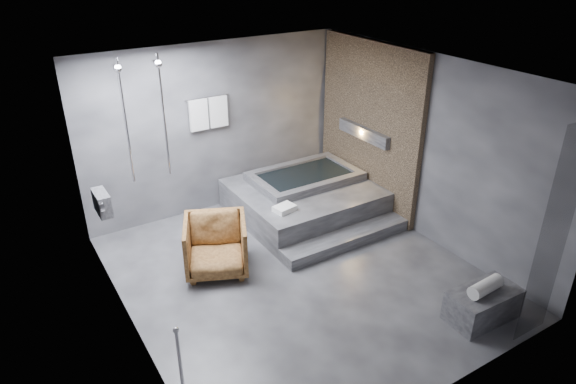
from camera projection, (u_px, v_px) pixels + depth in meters
room at (314, 147)px, 6.75m from camera, size 5.00×5.04×2.82m
tub_deck at (304, 200)px, 8.63m from camera, size 2.20×2.00×0.50m
tub_step at (346, 239)px, 7.81m from camera, size 2.20×0.36×0.18m
concrete_bench at (483, 304)px, 6.25m from camera, size 0.90×0.52×0.40m
driftwood_chair at (216, 246)px, 7.08m from camera, size 1.12×1.13×0.79m
rolled_towel at (486, 287)px, 6.10m from camera, size 0.49×0.20×0.17m
deck_towel at (285, 208)px, 7.74m from camera, size 0.35×0.29×0.08m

